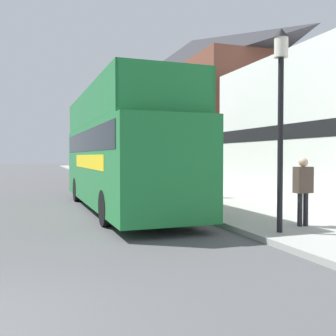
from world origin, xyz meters
The scene contains 8 objects.
ground_plane centered at (0.00, 21.00, 0.00)m, with size 144.00×144.00×0.00m, color #4C4C4F.
sidewalk centered at (7.86, 18.00, 0.07)m, with size 3.78×108.00×0.14m.
brick_terrace_rear centered at (12.75, 23.38, 5.38)m, with size 6.00×20.12×10.75m.
tour_bus centered at (4.15, 9.35, 1.89)m, with size 2.73×10.65×4.19m.
parked_car_ahead_of_bus centered at (4.88, 17.31, 0.66)m, with size 1.86×4.07×1.42m.
pedestrian_second centered at (7.68, 3.75, 1.20)m, with size 0.46×0.25×1.75m.
lamp_post_nearest centered at (6.63, 3.25, 3.41)m, with size 0.35×0.35×4.75m.
lamp_post_second centered at (6.66, 11.90, 3.14)m, with size 0.35×0.35×4.32m.
Camera 1 is at (1.16, -4.57, 1.93)m, focal length 42.00 mm.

